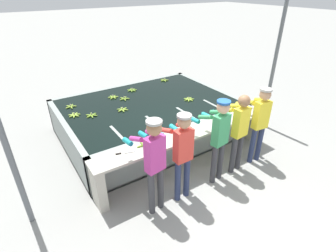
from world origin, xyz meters
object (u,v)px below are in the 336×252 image
Objects in this scene: banana_bunch_floating_7 at (71,106)px; banana_bunch_floating_3 at (122,110)px; banana_bunch_floating_8 at (164,80)px; support_post_right at (273,69)px; banana_bunch_floating_4 at (189,99)px; banana_bunch_floating_0 at (132,90)px; knife_1 at (122,153)px; banana_bunch_floating_6 at (113,97)px; knife_0 at (252,108)px; banana_bunch_floating_1 at (92,115)px; worker_3 at (239,127)px; banana_bunch_floating_2 at (124,99)px; banana_bunch_floating_5 at (74,115)px; worker_1 at (182,149)px; worker_2 at (219,134)px; banana_bunch_ledge_0 at (143,145)px; support_post_left at (4,139)px; worker_0 at (154,158)px; worker_4 at (260,118)px.

banana_bunch_floating_3 is at bearing -41.03° from banana_bunch_floating_7.
banana_bunch_floating_8 is 0.09× the size of support_post_right.
support_post_right is (1.90, -0.96, 0.71)m from banana_bunch_floating_4.
knife_1 is (-1.51, -2.66, -0.01)m from banana_bunch_floating_0.
support_post_right reaches higher than banana_bunch_floating_6.
banana_bunch_floating_1 is at bearing 152.84° from knife_0.
banana_bunch_floating_6 is at bearing 113.43° from worker_3.
banana_bunch_floating_3 reaches higher than knife_0.
banana_bunch_floating_2 and banana_bunch_floating_5 have the same top height.
worker_1 is 2.91m from banana_bunch_floating_2.
worker_3 is (0.55, 0.02, -0.03)m from worker_2.
banana_bunch_ledge_0 is at bearing -128.55° from banana_bunch_floating_8.
worker_1 is at bearing -39.68° from knife_1.
support_post_left is (-1.35, -1.72, 0.71)m from banana_bunch_floating_5.
banana_bunch_ledge_0 is (0.18, 0.69, -0.19)m from worker_0.
banana_bunch_ledge_0 is at bearing 151.66° from worker_2.
banana_bunch_floating_4 is 1.98m from banana_bunch_floating_6.
worker_4 is at bearing 1.27° from worker_2.
support_post_left is (-3.84, 0.87, 0.57)m from worker_3.
banana_bunch_floating_4 and banana_bunch_floating_8 have the same top height.
knife_1 is at bearing -114.67° from banana_bunch_floating_3.
knife_1 is at bearing -179.50° from knife_0.
banana_bunch_floating_3 is at bearing -17.69° from banana_bunch_floating_5.
support_post_right is (5.96, 0.07, 0.00)m from support_post_left.
banana_bunch_floating_7 is 2.49m from knife_1.
support_post_left reaches higher than banana_bunch_floating_7.
worker_3 reaches higher than banana_bunch_floating_2.
banana_bunch_floating_8 is (2.99, 0.91, 0.00)m from banana_bunch_floating_5.
knife_1 is at bearing -133.29° from banana_bunch_floating_8.
banana_bunch_floating_2 is (0.82, 2.89, -0.19)m from worker_0.
support_post_left is at bearing 177.54° from knife_0.
worker_0 is 0.55× the size of support_post_left.
banana_bunch_floating_4 is 1.00× the size of banana_bunch_floating_6.
worker_1 is at bearing -20.59° from support_post_left.
banana_bunch_floating_4 is at bearing 68.02° from worker_2.
banana_bunch_ledge_0 is at bearing -77.46° from banana_bunch_floating_1.
worker_1 is 6.06× the size of banana_bunch_floating_1.
banana_bunch_floating_5 is (-0.53, 2.64, -0.19)m from worker_0.
banana_bunch_floating_1 is at bearing 124.01° from worker_2.
support_post_left is at bearing -148.73° from banana_bunch_floating_8.
banana_bunch_floating_6 is (0.82, 0.73, 0.00)m from banana_bunch_floating_1.
banana_bunch_floating_0 is 1.74m from banana_bunch_floating_7.
worker_4 is 6.09× the size of banana_bunch_floating_4.
banana_bunch_floating_8 is 3.96m from knife_1.
worker_1 is 6.20× the size of banana_bunch_floating_8.
support_post_right is (0.94, 0.29, 0.71)m from knife_0.
banana_bunch_floating_1 and banana_bunch_floating_8 have the same top height.
banana_bunch_floating_3 and banana_bunch_floating_5 have the same top height.
banana_bunch_ledge_0 reaches higher than banana_bunch_floating_7.
knife_0 is at bearing -54.49° from banana_bunch_floating_0.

